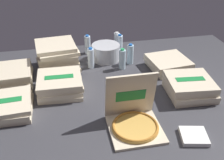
% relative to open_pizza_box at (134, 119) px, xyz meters
% --- Properties ---
extents(ground_plane, '(3.20, 2.40, 0.02)m').
position_rel_open_pizza_box_xyz_m(ground_plane, '(-0.10, 0.36, -0.08)').
color(ground_plane, '#38383D').
extents(open_pizza_box, '(0.37, 0.38, 0.39)m').
position_rel_open_pizza_box_xyz_m(open_pizza_box, '(0.00, 0.00, 0.00)').
color(open_pizza_box, beige).
rests_on(open_pizza_box, ground_plane).
extents(pizza_stack_right_mid, '(0.39, 0.39, 0.12)m').
position_rel_open_pizza_box_xyz_m(pizza_stack_right_mid, '(-0.92, 0.36, -0.01)').
color(pizza_stack_right_mid, beige).
rests_on(pizza_stack_right_mid, ground_plane).
extents(pizza_stack_center_far, '(0.43, 0.41, 0.11)m').
position_rel_open_pizza_box_xyz_m(pizza_stack_center_far, '(0.58, 0.79, -0.01)').
color(pizza_stack_center_far, beige).
rests_on(pizza_stack_center_far, ground_plane).
extents(pizza_stack_right_near, '(0.44, 0.45, 0.26)m').
position_rel_open_pizza_box_xyz_m(pizza_stack_right_near, '(-0.50, 1.03, 0.06)').
color(pizza_stack_right_near, beige).
rests_on(pizza_stack_right_near, ground_plane).
extents(pizza_stack_left_far, '(0.40, 0.41, 0.15)m').
position_rel_open_pizza_box_xyz_m(pizza_stack_left_far, '(-0.94, 0.81, 0.01)').
color(pizza_stack_left_far, beige).
rests_on(pizza_stack_left_far, ground_plane).
extents(pizza_stack_right_far, '(0.41, 0.42, 0.15)m').
position_rel_open_pizza_box_xyz_m(pizza_stack_right_far, '(0.58, 0.32, 0.01)').
color(pizza_stack_right_far, beige).
rests_on(pizza_stack_right_far, ground_plane).
extents(pizza_stack_center_near, '(0.40, 0.40, 0.15)m').
position_rel_open_pizza_box_xyz_m(pizza_stack_center_near, '(-0.50, 0.58, 0.01)').
color(pizza_stack_center_near, beige).
rests_on(pizza_stack_center_near, ground_plane).
extents(ice_bucket, '(0.30, 0.30, 0.17)m').
position_rel_open_pizza_box_xyz_m(ice_bucket, '(0.00, 1.13, 0.01)').
color(ice_bucket, '#B7BABF').
rests_on(ice_bucket, ground_plane).
extents(water_bottle_0, '(0.07, 0.07, 0.22)m').
position_rel_open_pizza_box_xyz_m(water_bottle_0, '(0.23, 0.99, 0.03)').
color(water_bottle_0, silver).
rests_on(water_bottle_0, ground_plane).
extents(water_bottle_1, '(0.07, 0.07, 0.22)m').
position_rel_open_pizza_box_xyz_m(water_bottle_1, '(-0.17, 1.33, 0.03)').
color(water_bottle_1, silver).
rests_on(water_bottle_1, ground_plane).
extents(water_bottle_2, '(0.07, 0.07, 0.22)m').
position_rel_open_pizza_box_xyz_m(water_bottle_2, '(-0.18, 0.98, 0.03)').
color(water_bottle_2, silver).
rests_on(water_bottle_2, ground_plane).
extents(water_bottle_3, '(0.07, 0.07, 0.22)m').
position_rel_open_pizza_box_xyz_m(water_bottle_3, '(0.17, 1.34, 0.03)').
color(water_bottle_3, white).
rests_on(water_bottle_3, ground_plane).
extents(water_bottle_4, '(0.07, 0.07, 0.22)m').
position_rel_open_pizza_box_xyz_m(water_bottle_4, '(0.13, 0.89, 0.03)').
color(water_bottle_4, silver).
rests_on(water_bottle_4, ground_plane).
extents(water_bottle_5, '(0.07, 0.07, 0.22)m').
position_rel_open_pizza_box_xyz_m(water_bottle_5, '(0.19, 1.27, 0.03)').
color(water_bottle_5, silver).
rests_on(water_bottle_5, ground_plane).
extents(napkin_pile, '(0.21, 0.21, 0.03)m').
position_rel_open_pizza_box_xyz_m(napkin_pile, '(0.37, -0.20, -0.05)').
color(napkin_pile, white).
rests_on(napkin_pile, ground_plane).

